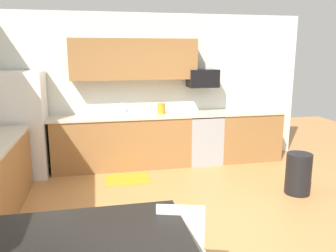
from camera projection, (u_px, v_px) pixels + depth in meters
The scene contains 15 objects.
ground_plane at pixel (185, 225), 4.07m from camera, with size 12.00×12.00×0.00m, color #B77F47.
wall_back at pixel (150, 89), 6.32m from camera, with size 5.80×0.10×2.70m, color silver.
cabinet_run_back at pixel (122, 143), 6.06m from camera, with size 2.39×0.60×0.90m, color olive.
cabinet_run_back_right at pixel (247, 136), 6.54m from camera, with size 1.16×0.60×0.90m, color olive.
countertop_back at pixel (153, 115), 6.08m from camera, with size 4.80×0.64×0.04m, color beige.
upper_cabinets_back at pixel (134, 59), 5.94m from camera, with size 2.20×0.34×0.70m, color olive.
refrigerator at pixel (22, 125), 5.57m from camera, with size 0.76×0.70×1.72m, color white.
oven_range at pixel (203, 138), 6.36m from camera, with size 0.60×0.60×0.91m.
microwave at pixel (203, 78), 6.23m from camera, with size 0.54×0.36×0.32m, color black.
sink_basin at pixel (124, 119), 5.98m from camera, with size 0.48×0.40×0.14m, color #A5A8AD.
sink_faucet at pixel (123, 108), 6.12m from camera, with size 0.02×0.02×0.24m, color #B2B5BA.
dining_table at pixel (88, 244), 2.36m from camera, with size 1.40×0.90×0.78m.
trash_bin at pixel (298, 174), 4.94m from camera, with size 0.36×0.36×0.60m, color black.
floor_mat at pixel (127, 179), 5.54m from camera, with size 0.70×0.50×0.01m, color orange.
kettle at pixel (161, 109), 6.14m from camera, with size 0.14×0.14×0.20m, color orange.
Camera 1 is at (-0.97, -3.61, 2.01)m, focal length 36.59 mm.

